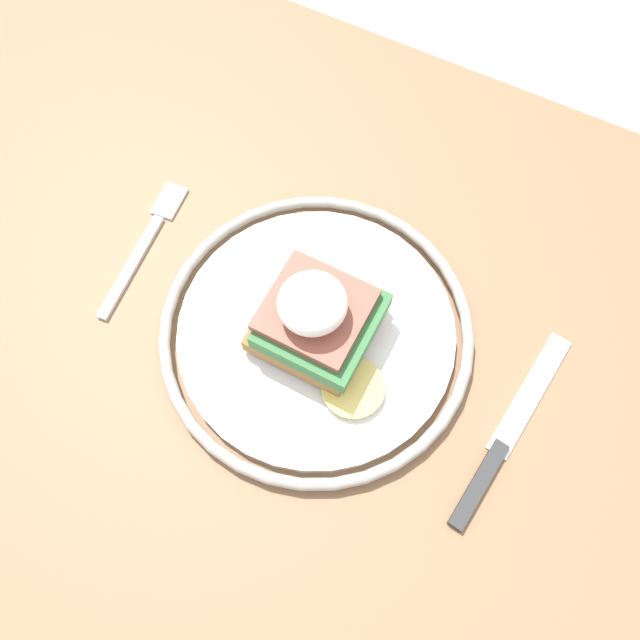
% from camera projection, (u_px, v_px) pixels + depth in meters
% --- Properties ---
extents(ground_plane, '(6.00, 6.00, 0.00)m').
position_uv_depth(ground_plane, '(314.00, 486.00, 1.22)').
color(ground_plane, '#9E9993').
extents(dining_table, '(1.06, 0.72, 0.76)m').
position_uv_depth(dining_table, '(308.00, 395.00, 0.64)').
color(dining_table, '#846042').
rests_on(dining_table, ground_plane).
extents(plate, '(0.27, 0.27, 0.02)m').
position_uv_depth(plate, '(320.00, 333.00, 0.53)').
color(plate, white).
rests_on(plate, dining_table).
extents(sandwich, '(0.12, 0.10, 0.08)m').
position_uv_depth(sandwich, '(320.00, 319.00, 0.49)').
color(sandwich, olive).
rests_on(sandwich, plate).
extents(fork, '(0.03, 0.15, 0.00)m').
position_uv_depth(fork, '(147.00, 241.00, 0.57)').
color(fork, silver).
rests_on(fork, dining_table).
extents(knife, '(0.04, 0.19, 0.01)m').
position_uv_depth(knife, '(502.00, 443.00, 0.49)').
color(knife, '#2D2D2D').
rests_on(knife, dining_table).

